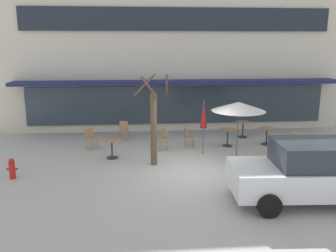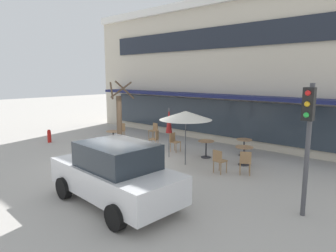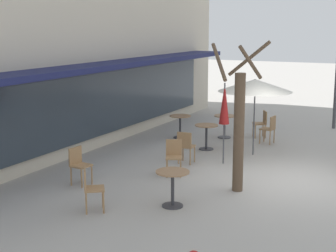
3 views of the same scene
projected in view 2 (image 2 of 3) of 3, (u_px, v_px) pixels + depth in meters
ground_plane at (126, 164)px, 12.29m from camera, size 80.00×80.00×0.00m
building_facade at (246, 72)px, 18.96m from camera, size 18.73×9.10×7.67m
cafe_table_near_wall at (206, 146)px, 13.15m from camera, size 0.70×0.70×0.76m
cafe_table_streetside at (113, 136)px, 15.46m from camera, size 0.70×0.70×0.76m
cafe_table_by_tree at (244, 153)px, 12.03m from camera, size 0.70×0.70×0.76m
cafe_table_mid_patio at (244, 145)px, 13.45m from camera, size 0.70×0.70×0.76m
patio_umbrella_green_folded at (186, 115)px, 11.82m from camera, size 2.10×2.10×2.20m
patio_umbrella_cream_folded at (169, 121)px, 13.05m from camera, size 0.28×0.28×2.20m
cafe_chair_0 at (121, 130)px, 17.10m from camera, size 0.56×0.56×0.89m
cafe_chair_1 at (174, 141)px, 14.22m from camera, size 0.43×0.43×0.89m
cafe_chair_2 at (154, 130)px, 17.15m from camera, size 0.45×0.45×0.89m
cafe_chair_3 at (245, 161)px, 10.83m from camera, size 0.55×0.55×0.89m
cafe_chair_4 at (155, 138)px, 14.81m from camera, size 0.53×0.53×0.89m
cafe_chair_5 at (219, 160)px, 11.00m from camera, size 0.44×0.44×0.89m
parked_sedan at (115, 173)px, 8.37m from camera, size 4.29×2.20×1.76m
street_tree at (119, 121)px, 13.60m from camera, size 1.28×1.27×3.38m
traffic_light_pole at (308, 129)px, 7.31m from camera, size 0.26×0.44×3.40m
fire_hydrant at (49, 136)px, 16.20m from camera, size 0.36×0.20×0.71m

